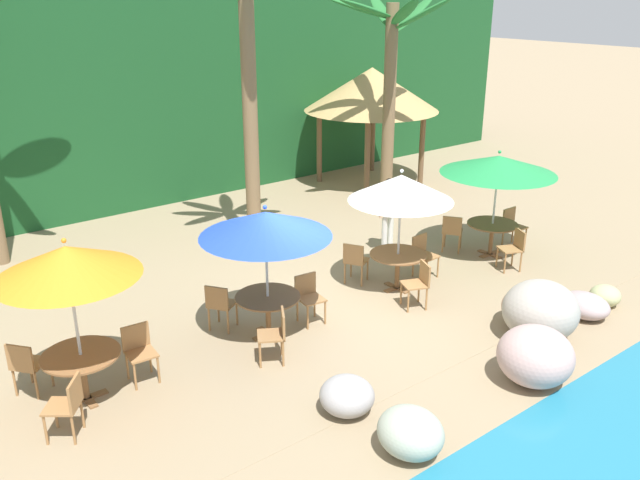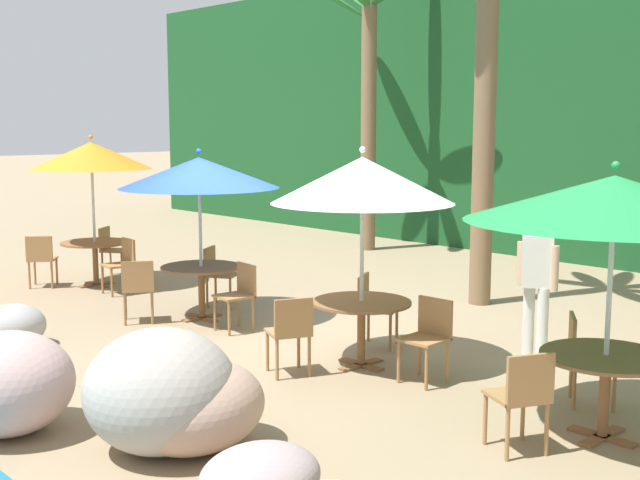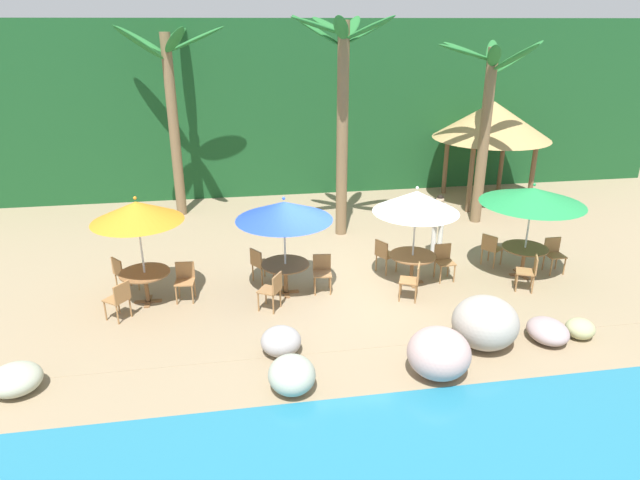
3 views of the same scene
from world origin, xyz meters
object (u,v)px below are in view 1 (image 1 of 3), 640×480
Objects in this scene: chair_blue_left at (276,332)px; palapa_hut at (372,90)px; chair_green_left at (514,247)px; umbrella_green at (498,165)px; dining_table_blue at (268,303)px; chair_blue_seaward at (308,295)px; palm_tree_second at (247,60)px; palm_tree_third at (390,67)px; umbrella_white at (401,188)px; waiter_in_white at (388,210)px; dining_table_white at (398,260)px; chair_orange_left at (68,403)px; chair_white_seaward at (423,253)px; chair_white_left at (419,282)px; dining_table_green at (492,229)px; chair_green_seaward at (512,224)px; chair_green_inland at (452,231)px; chair_blue_inland at (220,303)px; chair_orange_inland at (26,364)px; umbrella_blue at (265,224)px; chair_white_inland at (355,260)px; umbrella_orange at (67,262)px; dining_table_orange at (82,362)px; chair_orange_seaward at (139,349)px.

palapa_hut is at bearing 40.09° from chair_blue_left.
umbrella_green is at bearing 70.59° from chair_green_left.
chair_blue_seaward is at bearing 0.09° from dining_table_blue.
palm_tree_second is 1.12× the size of palm_tree_third.
umbrella_white is 2.25m from waiter_in_white.
chair_blue_seaward is at bearing -179.71° from umbrella_white.
chair_orange_left is at bearing -174.05° from dining_table_white.
chair_white_seaward is 0.22× the size of palapa_hut.
chair_white_left is 0.79× the size of dining_table_green.
umbrella_green is at bearing -173.78° from chair_green_seaward.
chair_blue_left is at bearing 179.83° from chair_green_left.
chair_green_inland is (5.35, 0.66, -0.10)m from dining_table_blue.
chair_green_inland is at bearing 0.05° from chair_blue_inland.
chair_green_inland is at bearing -0.03° from chair_orange_inland.
chair_orange_inland is 0.22× the size of palapa_hut.
umbrella_blue reaches higher than waiter_in_white.
dining_table_blue is at bearing -179.11° from chair_green_seaward.
chair_white_left is 2.84m from chair_green_left.
chair_green_seaward is at bearing -8.15° from chair_white_inland.
chair_blue_inland is 6.67m from umbrella_green.
palm_tree_third is at bearing 31.63° from dining_table_blue.
dining_table_green is at bearing -0.26° from umbrella_orange.
umbrella_blue reaches higher than chair_orange_inland.
dining_table_blue is 1.00× the size of dining_table_green.
dining_table_green is (2.03, -0.13, 0.10)m from chair_white_seaward.
chair_green_left is at bearing -106.80° from palapa_hut.
palm_tree_third is 4.21m from waiter_in_white.
umbrella_green is 0.40× the size of palm_tree_second.
dining_table_blue is at bearing -172.97° from chair_green_inland.
chair_green_seaward is 0.22× the size of palapa_hut.
palm_tree_third reaches higher than dining_table_blue.
waiter_in_white reaches higher than chair_orange_left.
chair_green_seaward is at bearing -0.79° from chair_white_seaward.
umbrella_green reaches higher than umbrella_blue.
umbrella_blue is 2.69× the size of chair_blue_left.
palm_tree_second reaches higher than palm_tree_third.
chair_blue_left is 1.00× the size of chair_white_left.
dining_table_green is at bearing -0.00° from dining_table_white.
dining_table_orange is 6.33m from umbrella_white.
chair_orange_left is 6.82m from umbrella_white.
umbrella_orange is 4.30m from chair_blue_seaward.
palapa_hut reaches higher than chair_white_inland.
chair_blue_inland is 3.65m from dining_table_white.
chair_orange_inland and chair_green_seaward have the same top height.
chair_white_seaward is 0.51× the size of waiter_in_white.
chair_white_inland is 7.70m from palapa_hut.
chair_orange_seaward is 0.79× the size of dining_table_blue.
waiter_in_white is (3.39, 1.58, 0.47)m from chair_blue_seaward.
dining_table_orange is 0.47× the size of umbrella_blue.
chair_blue_inland is 1.00× the size of chair_white_left.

